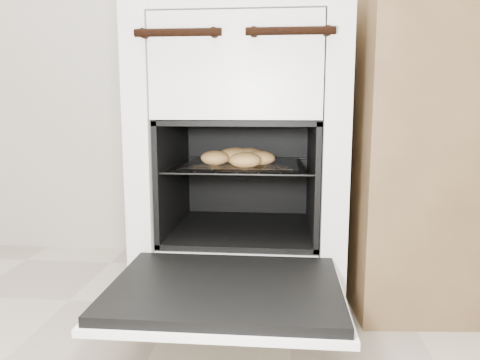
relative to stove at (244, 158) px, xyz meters
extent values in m
cube|color=white|center=(0.00, 0.01, 0.01)|extent=(0.57, 0.61, 0.87)
cylinder|color=black|center=(-0.13, -0.31, 0.33)|extent=(0.21, 0.02, 0.02)
cylinder|color=black|center=(0.13, -0.31, 0.33)|extent=(0.21, 0.02, 0.02)
cube|color=black|center=(0.00, -0.48, -0.23)|extent=(0.49, 0.38, 0.02)
cube|color=white|center=(0.00, -0.48, -0.25)|extent=(0.51, 0.40, 0.02)
cylinder|color=black|center=(-0.20, -0.06, -0.01)|extent=(0.01, 0.40, 0.01)
cylinder|color=black|center=(0.20, -0.06, -0.01)|extent=(0.01, 0.40, 0.01)
cylinder|color=black|center=(0.00, -0.25, -0.01)|extent=(0.41, 0.01, 0.01)
cylinder|color=black|center=(0.00, 0.13, -0.01)|extent=(0.41, 0.01, 0.01)
cylinder|color=black|center=(-0.17, -0.06, -0.01)|extent=(0.01, 0.38, 0.01)
cylinder|color=black|center=(-0.11, -0.06, -0.01)|extent=(0.01, 0.38, 0.01)
cylinder|color=black|center=(-0.06, -0.06, -0.01)|extent=(0.01, 0.38, 0.01)
cylinder|color=black|center=(0.00, -0.06, -0.01)|extent=(0.01, 0.38, 0.01)
cylinder|color=black|center=(0.06, -0.06, -0.01)|extent=(0.01, 0.38, 0.01)
cylinder|color=black|center=(0.11, -0.06, -0.01)|extent=(0.01, 0.38, 0.01)
cylinder|color=black|center=(0.17, -0.06, -0.01)|extent=(0.01, 0.38, 0.01)
cube|color=white|center=(0.00, -0.08, -0.01)|extent=(0.32, 0.28, 0.01)
ellipsoid|color=tan|center=(0.01, -0.07, 0.02)|extent=(0.13, 0.13, 0.04)
ellipsoid|color=tan|center=(-0.07, -0.13, 0.01)|extent=(0.10, 0.10, 0.04)
ellipsoid|color=tan|center=(-0.02, -0.09, 0.02)|extent=(0.14, 0.14, 0.05)
ellipsoid|color=tan|center=(0.06, -0.13, 0.01)|extent=(0.09, 0.09, 0.04)
ellipsoid|color=tan|center=(0.02, -0.18, 0.02)|extent=(0.12, 0.12, 0.04)
camera|label=1|loc=(0.12, -1.44, 0.16)|focal=35.00mm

